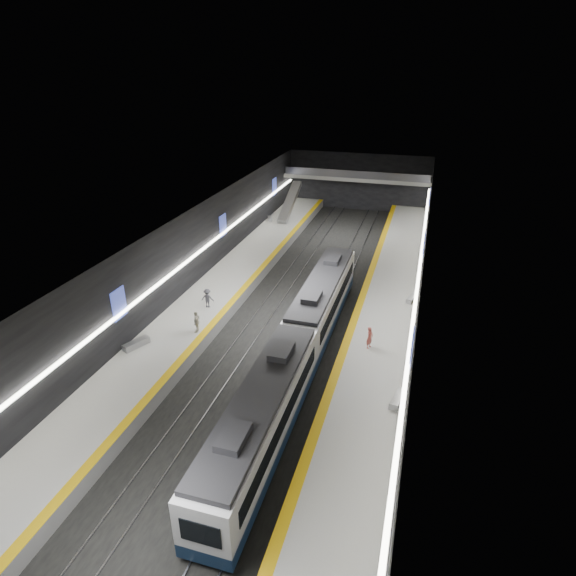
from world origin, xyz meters
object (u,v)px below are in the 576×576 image
(passenger_left_b, at_px, (208,298))
(escalator, at_px, (290,202))
(bench_right_near, at_px, (398,399))
(passenger_left_a, at_px, (197,322))
(passenger_right_a, at_px, (370,338))
(bench_left_near, at_px, (136,344))
(bench_right_far, at_px, (412,298))
(bench_left_far, at_px, (270,219))
(train, at_px, (298,346))

(passenger_left_b, bearing_deg, escalator, -95.10)
(bench_right_near, distance_m, passenger_left_a, 15.95)
(passenger_right_a, distance_m, passenger_left_b, 14.02)
(bench_left_near, height_order, bench_right_far, bench_left_near)
(bench_left_far, bearing_deg, bench_right_far, -66.32)
(bench_left_near, xyz_separation_m, bench_right_near, (18.67, -0.94, -0.01))
(bench_left_far, relative_size, passenger_left_a, 0.95)
(bench_right_far, bearing_deg, bench_left_near, -127.45)
(escalator, xyz_separation_m, bench_right_near, (17.00, -34.74, -1.67))
(bench_right_near, bearing_deg, bench_right_far, 102.69)
(bench_left_near, height_order, bench_right_near, bench_left_near)
(bench_left_near, height_order, passenger_left_a, passenger_left_a)
(bench_left_far, xyz_separation_m, bench_right_far, (18.93, -18.01, 0.01))
(train, distance_m, bench_left_near, 11.82)
(escalator, height_order, bench_right_near, escalator)
(train, bearing_deg, bench_right_far, 58.96)
(passenger_left_a, height_order, passenger_left_b, passenger_left_a)
(bench_right_far, bearing_deg, passenger_right_a, -89.19)
(passenger_left_a, bearing_deg, passenger_right_a, 89.94)
(bench_right_near, bearing_deg, bench_left_near, -170.18)
(train, height_order, passenger_left_a, train)
(passenger_right_a, distance_m, passenger_left_a, 12.95)
(passenger_left_a, bearing_deg, bench_left_near, -52.51)
(bench_left_near, bearing_deg, train, 30.67)
(passenger_left_a, bearing_deg, bench_right_near, 68.37)
(train, xyz_separation_m, passenger_right_a, (4.48, 3.08, -0.37))
(bench_right_near, xyz_separation_m, passenger_right_a, (-2.52, 5.60, 0.59))
(escalator, relative_size, passenger_right_a, 4.84)
(passenger_left_a, distance_m, passenger_left_b, 4.02)
(train, bearing_deg, bench_left_far, 111.92)
(escalator, bearing_deg, passenger_left_a, -86.99)
(passenger_left_b, bearing_deg, bench_left_near, 65.21)
(escalator, distance_m, bench_right_near, 38.71)
(escalator, bearing_deg, bench_left_far, -126.90)
(escalator, height_order, passenger_right_a, escalator)
(escalator, xyz_separation_m, passenger_left_a, (1.61, -30.62, -1.02))
(bench_left_far, height_order, bench_right_far, bench_right_far)
(bench_right_far, height_order, passenger_right_a, passenger_right_a)
(passenger_left_b, bearing_deg, bench_right_near, 147.29)
(bench_left_far, distance_m, passenger_right_a, 31.23)
(passenger_left_b, bearing_deg, train, 142.93)
(escalator, xyz_separation_m, bench_left_near, (-1.67, -33.80, -1.65))
(passenger_left_b, bearing_deg, passenger_left_a, 96.98)
(bench_right_near, height_order, passenger_right_a, passenger_right_a)
(bench_left_far, bearing_deg, passenger_right_a, -81.04)
(train, distance_m, bench_left_far, 31.97)
(train, distance_m, escalator, 33.74)
(bench_left_near, height_order, passenger_left_b, passenger_left_b)
(bench_right_far, bearing_deg, passenger_left_a, -129.64)
(passenger_left_a, xyz_separation_m, passenger_left_b, (-0.94, 3.91, -0.05))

